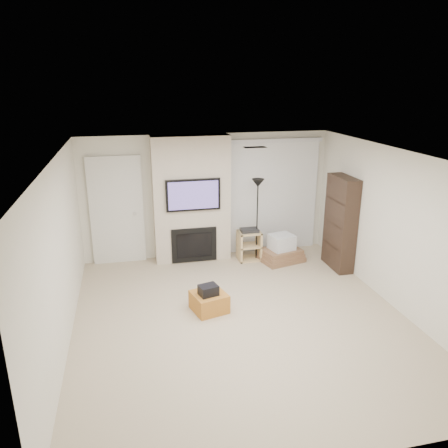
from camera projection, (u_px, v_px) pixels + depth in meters
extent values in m
cube|color=#C1AC8C|center=(241.00, 319.00, 6.69)|extent=(5.00, 5.50, 0.00)
cube|color=white|center=(244.00, 157.00, 5.90)|extent=(5.00, 5.50, 0.00)
cube|color=silver|center=(207.00, 196.00, 8.84)|extent=(5.00, 0.00, 2.50)
cube|color=silver|center=(325.00, 353.00, 3.75)|extent=(5.00, 0.00, 2.50)
cube|color=silver|center=(60.00, 258.00, 5.77)|extent=(0.00, 5.50, 2.50)
cube|color=silver|center=(397.00, 230.00, 6.82)|extent=(0.00, 5.50, 2.50)
cube|color=silver|center=(255.00, 147.00, 6.73)|extent=(0.35, 0.18, 0.01)
cube|color=#B57128|center=(209.00, 302.00, 6.90)|extent=(0.61, 0.61, 0.30)
cube|color=black|center=(208.00, 290.00, 6.78)|extent=(0.33, 0.28, 0.16)
cube|color=beige|center=(192.00, 199.00, 8.58)|extent=(1.50, 0.40, 2.50)
cube|color=black|center=(193.00, 195.00, 8.32)|extent=(1.05, 0.06, 0.62)
cube|color=#433669|center=(193.00, 195.00, 8.29)|extent=(0.96, 0.00, 0.54)
cube|color=black|center=(194.00, 245.00, 8.67)|extent=(0.90, 0.04, 0.70)
cube|color=black|center=(194.00, 245.00, 8.65)|extent=(0.70, 0.02, 0.50)
cube|color=silver|center=(117.00, 211.00, 8.49)|extent=(1.02, 0.08, 2.14)
cube|color=#B5B1A2|center=(117.00, 213.00, 8.51)|extent=(0.90, 0.05, 2.05)
cylinder|color=silver|center=(135.00, 213.00, 8.54)|extent=(0.07, 0.06, 0.07)
cube|color=silver|center=(276.00, 141.00, 8.74)|extent=(1.98, 0.10, 0.08)
cube|color=white|center=(273.00, 198.00, 9.12)|extent=(1.90, 0.03, 2.29)
cylinder|color=black|center=(256.00, 259.00, 8.92)|extent=(0.25, 0.25, 0.03)
cylinder|color=black|center=(257.00, 222.00, 8.68)|extent=(0.03, 0.03, 1.56)
cone|color=black|center=(258.00, 183.00, 8.43)|extent=(0.25, 0.25, 0.16)
cube|color=#DFBD80|center=(239.00, 246.00, 8.78)|extent=(0.04, 0.38, 0.60)
cube|color=#DFBD80|center=(259.00, 245.00, 8.87)|extent=(0.04, 0.38, 0.60)
cube|color=#DFBD80|center=(249.00, 259.00, 8.91)|extent=(0.45, 0.38, 0.03)
cube|color=#DFBD80|center=(249.00, 246.00, 8.82)|extent=(0.45, 0.38, 0.03)
cube|color=#DFBD80|center=(249.00, 232.00, 8.74)|extent=(0.45, 0.38, 0.03)
cube|color=black|center=(249.00, 230.00, 8.72)|extent=(0.35, 0.25, 0.06)
cube|color=#896143|center=(281.00, 258.00, 8.85)|extent=(0.95, 0.80, 0.09)
cube|color=#896143|center=(281.00, 255.00, 8.82)|extent=(0.90, 0.76, 0.08)
cube|color=#896143|center=(281.00, 251.00, 8.79)|extent=(0.85, 0.71, 0.08)
cube|color=silver|center=(282.00, 242.00, 8.73)|extent=(0.54, 0.50, 0.30)
cube|color=black|center=(340.00, 223.00, 8.29)|extent=(0.30, 0.80, 1.80)
cube|color=black|center=(337.00, 245.00, 8.43)|extent=(0.26, 0.72, 0.02)
cube|color=black|center=(339.00, 223.00, 8.29)|extent=(0.26, 0.72, 0.02)
cube|color=black|center=(341.00, 200.00, 8.14)|extent=(0.26, 0.72, 0.02)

